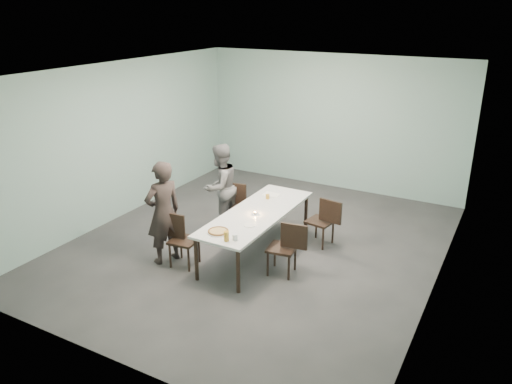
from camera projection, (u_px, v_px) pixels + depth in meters
The scene contains 16 objects.
ground at pixel (257, 244), 8.80m from camera, with size 7.00×7.00×0.00m, color #333335.
room_shell at pixel (257, 132), 8.08m from camera, with size 6.02×7.02×3.01m.
table at pixel (257, 215), 8.26m from camera, with size 0.91×2.61×0.75m.
chair_near_left at pixel (180, 236), 7.97m from camera, with size 0.63×0.46×0.87m.
chair_far_left at pixel (241, 202), 9.31m from camera, with size 0.64×0.49×0.87m.
chair_near_right at pixel (287, 245), 7.67m from camera, with size 0.64×0.47×0.87m.
chair_far_right at pixel (324, 219), 8.61m from camera, with size 0.64×0.48×0.87m.
diner_near at pixel (163, 213), 7.95m from camera, with size 0.63×0.41×1.71m, color black.
diner_far at pixel (220, 186), 9.24m from camera, with size 0.78×0.61×1.61m, color slate.
pizza at pixel (218, 231), 7.50m from camera, with size 0.34×0.34×0.04m.
side_plate at pixel (249, 225), 7.75m from camera, with size 0.18×0.18×0.01m, color white.
beer_glass at pixel (226, 236), 7.22m from camera, with size 0.08×0.08×0.15m, color gold.
water_tumbler at pixel (235, 237), 7.26m from camera, with size 0.08×0.08×0.09m, color silver.
tealight at pixel (255, 213), 8.15m from camera, with size 0.06×0.06×0.05m.
amber_tumbler at pixel (268, 197), 8.80m from camera, with size 0.07×0.07×0.08m, color gold.
menu at pixel (272, 194), 9.00m from camera, with size 0.30×0.22×0.01m, color silver.
Camera 1 is at (3.78, -6.94, 3.97)m, focal length 35.00 mm.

